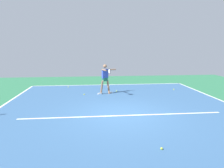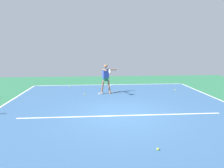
# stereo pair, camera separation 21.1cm
# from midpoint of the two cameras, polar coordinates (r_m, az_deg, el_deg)

# --- Properties ---
(ground_plane) EXTENTS (21.78, 21.78, 0.00)m
(ground_plane) POSITION_cam_midpoint_polar(r_m,az_deg,el_deg) (8.29, 3.27, -8.39)
(ground_plane) COLOR #2D754C
(court_surface) EXTENTS (10.75, 13.11, 0.00)m
(court_surface) POSITION_cam_midpoint_polar(r_m,az_deg,el_deg) (8.28, 3.27, -8.38)
(court_surface) COLOR #38608E
(court_surface) RESTS_ON ground_plane
(court_line_baseline_near) EXTENTS (10.75, 0.10, 0.01)m
(court_line_baseline_near) POSITION_cam_midpoint_polar(r_m,az_deg,el_deg) (14.56, -0.17, -0.18)
(court_line_baseline_near) COLOR white
(court_line_baseline_near) RESTS_ON ground_plane
(court_line_service) EXTENTS (8.06, 0.10, 0.01)m
(court_line_service) POSITION_cam_midpoint_polar(r_m,az_deg,el_deg) (8.06, 3.50, -8.92)
(court_line_service) COLOR white
(court_line_service) RESTS_ON ground_plane
(court_line_centre_mark) EXTENTS (0.10, 0.30, 0.01)m
(court_line_centre_mark) POSITION_cam_midpoint_polar(r_m,az_deg,el_deg) (14.37, -0.11, -0.33)
(court_line_centre_mark) COLOR white
(court_line_centre_mark) RESTS_ON ground_plane
(tennis_player) EXTENTS (1.10, 1.32, 1.73)m
(tennis_player) POSITION_cam_midpoint_polar(r_m,az_deg,el_deg) (11.55, -1.17, 1.97)
(tennis_player) COLOR #9E7051
(tennis_player) RESTS_ON ground_plane
(tennis_ball_by_sideline) EXTENTS (0.07, 0.07, 0.07)m
(tennis_ball_by_sideline) POSITION_cam_midpoint_polar(r_m,az_deg,el_deg) (13.92, -11.44, -0.76)
(tennis_ball_by_sideline) COLOR #CCE033
(tennis_ball_by_sideline) RESTS_ON ground_plane
(tennis_ball_by_baseline) EXTENTS (0.07, 0.07, 0.07)m
(tennis_ball_by_baseline) POSITION_cam_midpoint_polar(r_m,az_deg,el_deg) (5.69, 13.95, -17.43)
(tennis_ball_by_baseline) COLOR #C6E53D
(tennis_ball_by_baseline) RESTS_ON ground_plane
(tennis_ball_far_corner) EXTENTS (0.07, 0.07, 0.07)m
(tennis_ball_far_corner) POSITION_cam_midpoint_polar(r_m,az_deg,el_deg) (12.31, 2.06, -1.99)
(tennis_ball_far_corner) COLOR #C6E53D
(tennis_ball_far_corner) RESTS_ON ground_plane
(tennis_ball_near_player) EXTENTS (0.07, 0.07, 0.07)m
(tennis_ball_near_player) POSITION_cam_midpoint_polar(r_m,az_deg,el_deg) (13.34, 17.88, -1.53)
(tennis_ball_near_player) COLOR yellow
(tennis_ball_near_player) RESTS_ON ground_plane
(tennis_ball_centre_court) EXTENTS (0.07, 0.07, 0.07)m
(tennis_ball_centre_court) POSITION_cam_midpoint_polar(r_m,az_deg,el_deg) (11.56, -7.19, -2.88)
(tennis_ball_centre_court) COLOR yellow
(tennis_ball_centre_court) RESTS_ON ground_plane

